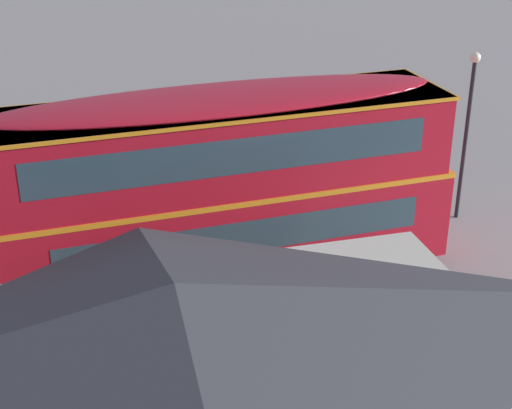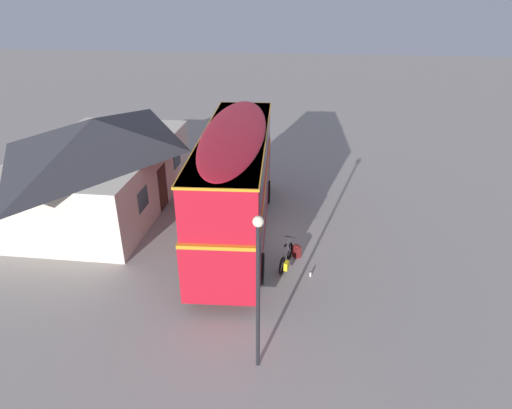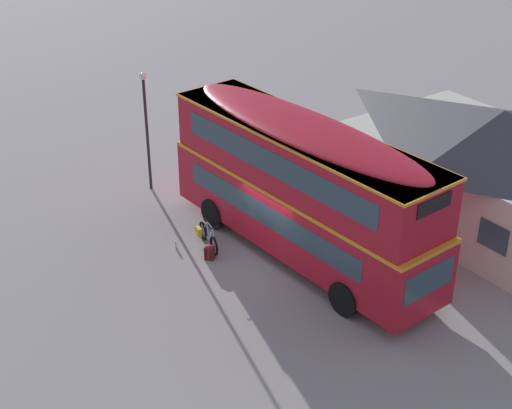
{
  "view_description": "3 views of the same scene",
  "coord_description": "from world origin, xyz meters",
  "px_view_note": "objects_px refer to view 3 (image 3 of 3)",
  "views": [
    {
      "loc": [
        3.6,
        16.66,
        9.69
      ],
      "look_at": [
        -0.83,
        0.16,
        1.67
      ],
      "focal_mm": 54.14,
      "sensor_mm": 36.0,
      "label": 1
    },
    {
      "loc": [
        -16.19,
        -2.05,
        9.61
      ],
      "look_at": [
        -1.26,
        -0.23,
        2.19
      ],
      "focal_mm": 30.77,
      "sensor_mm": 36.0,
      "label": 2
    },
    {
      "loc": [
        16.97,
        -12.86,
        13.58
      ],
      "look_at": [
        -0.28,
        -0.7,
        2.18
      ],
      "focal_mm": 52.8,
      "sensor_mm": 36.0,
      "label": 3
    }
  ],
  "objects_px": {
    "water_bottle_clear_plastic": "(176,245)",
    "street_lamp": "(146,119)",
    "backpack_on_ground": "(209,252)",
    "double_decker_bus": "(302,185)",
    "touring_bicycle": "(207,237)"
  },
  "relations": [
    {
      "from": "water_bottle_clear_plastic",
      "to": "street_lamp",
      "type": "xyz_separation_m",
      "value": [
        -4.47,
        1.44,
        2.84
      ]
    },
    {
      "from": "backpack_on_ground",
      "to": "double_decker_bus",
      "type": "bearing_deg",
      "value": 60.57
    },
    {
      "from": "street_lamp",
      "to": "touring_bicycle",
      "type": "bearing_deg",
      "value": -5.62
    },
    {
      "from": "water_bottle_clear_plastic",
      "to": "street_lamp",
      "type": "bearing_deg",
      "value": 162.15
    },
    {
      "from": "double_decker_bus",
      "to": "backpack_on_ground",
      "type": "bearing_deg",
      "value": -119.43
    },
    {
      "from": "touring_bicycle",
      "to": "water_bottle_clear_plastic",
      "type": "bearing_deg",
      "value": -119.53
    },
    {
      "from": "touring_bicycle",
      "to": "water_bottle_clear_plastic",
      "type": "relative_size",
      "value": 8.4
    },
    {
      "from": "backpack_on_ground",
      "to": "water_bottle_clear_plastic",
      "type": "xyz_separation_m",
      "value": [
        -1.28,
        -0.57,
        -0.18
      ]
    },
    {
      "from": "touring_bicycle",
      "to": "backpack_on_ground",
      "type": "relative_size",
      "value": 3.27
    },
    {
      "from": "touring_bicycle",
      "to": "street_lamp",
      "type": "xyz_separation_m",
      "value": [
        -5.0,
        0.49,
        2.56
      ]
    },
    {
      "from": "street_lamp",
      "to": "backpack_on_ground",
      "type": "bearing_deg",
      "value": -8.62
    },
    {
      "from": "double_decker_bus",
      "to": "touring_bicycle",
      "type": "height_order",
      "value": "double_decker_bus"
    },
    {
      "from": "double_decker_bus",
      "to": "street_lamp",
      "type": "xyz_separation_m",
      "value": [
        -7.24,
        -1.78,
        0.29
      ]
    },
    {
      "from": "touring_bicycle",
      "to": "street_lamp",
      "type": "relative_size",
      "value": 0.37
    },
    {
      "from": "street_lamp",
      "to": "double_decker_bus",
      "type": "bearing_deg",
      "value": 13.8
    }
  ]
}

